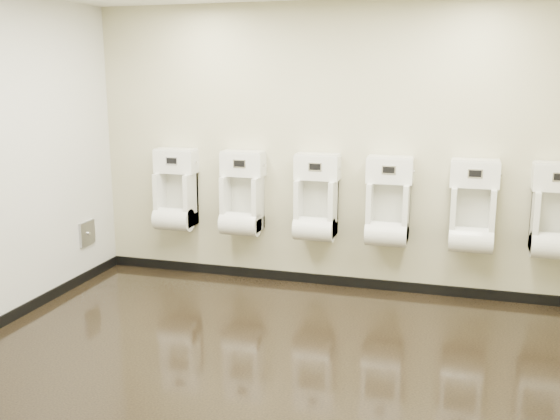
# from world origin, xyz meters

# --- Properties ---
(ground) EXTENTS (5.00, 3.50, 0.00)m
(ground) POSITION_xyz_m (0.00, 0.00, 0.00)
(ground) COLOR black
(ground) RESTS_ON ground
(back_wall) EXTENTS (5.00, 0.02, 2.80)m
(back_wall) POSITION_xyz_m (0.00, 1.75, 1.40)
(back_wall) COLOR beige
(back_wall) RESTS_ON ground
(front_wall) EXTENTS (5.00, 0.02, 2.80)m
(front_wall) POSITION_xyz_m (0.00, -1.75, 1.40)
(front_wall) COLOR beige
(front_wall) RESTS_ON ground
(skirting_back) EXTENTS (5.00, 0.02, 0.10)m
(skirting_back) POSITION_xyz_m (0.00, 1.74, 0.05)
(skirting_back) COLOR black
(skirting_back) RESTS_ON ground
(skirting_left) EXTENTS (0.02, 3.50, 0.10)m
(skirting_left) POSITION_xyz_m (-2.49, 0.00, 0.05)
(skirting_left) COLOR black
(skirting_left) RESTS_ON ground
(access_panel) EXTENTS (0.04, 0.25, 0.25)m
(access_panel) POSITION_xyz_m (-2.48, 1.20, 0.50)
(access_panel) COLOR #9E9EA3
(access_panel) RESTS_ON left_wall
(urinal_0) EXTENTS (0.45, 0.34, 0.83)m
(urinal_0) POSITION_xyz_m (-1.66, 1.60, 0.87)
(urinal_0) COLOR white
(urinal_0) RESTS_ON back_wall
(urinal_1) EXTENTS (0.45, 0.34, 0.83)m
(urinal_1) POSITION_xyz_m (-0.92, 1.60, 0.87)
(urinal_1) COLOR white
(urinal_1) RESTS_ON back_wall
(urinal_2) EXTENTS (0.45, 0.34, 0.83)m
(urinal_2) POSITION_xyz_m (-0.14, 1.60, 0.87)
(urinal_2) COLOR white
(urinal_2) RESTS_ON back_wall
(urinal_3) EXTENTS (0.45, 0.34, 0.83)m
(urinal_3) POSITION_xyz_m (0.56, 1.60, 0.87)
(urinal_3) COLOR white
(urinal_3) RESTS_ON back_wall
(urinal_4) EXTENTS (0.45, 0.34, 0.83)m
(urinal_4) POSITION_xyz_m (1.33, 1.60, 0.87)
(urinal_4) COLOR white
(urinal_4) RESTS_ON back_wall
(urinal_5) EXTENTS (0.45, 0.34, 0.83)m
(urinal_5) POSITION_xyz_m (2.04, 1.60, 0.87)
(urinal_5) COLOR white
(urinal_5) RESTS_ON back_wall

